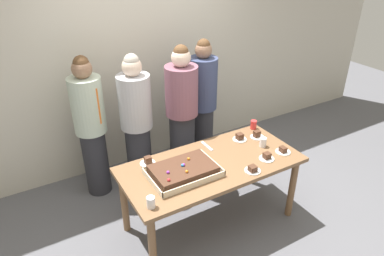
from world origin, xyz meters
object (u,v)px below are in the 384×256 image
(drink_cup_middle, at_px, (253,125))
(sheet_cake, at_px, (183,171))
(plated_slice_far_right, at_px, (253,170))
(party_table, at_px, (211,171))
(plated_slice_near_right, at_px, (148,162))
(cake_server_utensil, at_px, (207,146))
(person_green_shirt_behind, at_px, (203,104))
(plated_slice_near_left, at_px, (257,135))
(plated_slice_far_left, at_px, (283,151))
(person_striped_tie_right, at_px, (137,124))
(plated_slice_center_back, at_px, (267,157))
(drink_cup_nearest, at_px, (263,142))
(person_far_right_suit, at_px, (91,127))
(plated_slice_center_front, at_px, (240,138))
(drink_cup_far_end, at_px, (151,202))
(person_serving_front, at_px, (182,116))

(drink_cup_middle, bearing_deg, sheet_cake, -161.47)
(sheet_cake, height_order, plated_slice_far_right, sheet_cake)
(party_table, xyz_separation_m, plated_slice_near_right, (-0.54, 0.29, 0.12))
(cake_server_utensil, bearing_deg, plated_slice_far_right, -77.89)
(drink_cup_middle, relative_size, person_green_shirt_behind, 0.06)
(drink_cup_middle, bearing_deg, plated_slice_near_right, -177.83)
(cake_server_utensil, bearing_deg, plated_slice_near_left, -11.38)
(plated_slice_far_left, height_order, person_striped_tie_right, person_striped_tie_right)
(plated_slice_center_back, bearing_deg, plated_slice_far_right, -159.30)
(drink_cup_nearest, xyz_separation_m, person_far_right_suit, (-1.47, 1.13, 0.06))
(plated_slice_near_left, bearing_deg, person_striped_tie_right, 144.43)
(person_far_right_suit, bearing_deg, plated_slice_near_left, 34.10)
(drink_cup_nearest, bearing_deg, plated_slice_near_right, 165.38)
(sheet_cake, xyz_separation_m, cake_server_utensil, (0.45, 0.31, -0.04))
(plated_slice_far_right, height_order, drink_cup_middle, drink_cup_middle)
(plated_slice_far_right, bearing_deg, person_far_right_suit, 127.43)
(party_table, bearing_deg, person_striped_tie_right, 112.22)
(plated_slice_center_front, height_order, drink_cup_far_end, drink_cup_far_end)
(plated_slice_center_front, distance_m, person_striped_tie_right, 1.14)
(sheet_cake, xyz_separation_m, person_green_shirt_behind, (0.85, 1.04, 0.06))
(person_green_shirt_behind, bearing_deg, person_striped_tie_right, -45.97)
(cake_server_utensil, bearing_deg, person_serving_front, 90.87)
(plated_slice_near_left, distance_m, drink_cup_middle, 0.20)
(plated_slice_center_front, bearing_deg, sheet_cake, -163.35)
(cake_server_utensil, height_order, person_striped_tie_right, person_striped_tie_right)
(party_table, height_order, cake_server_utensil, cake_server_utensil)
(person_serving_front, height_order, person_far_right_suit, person_serving_front)
(plated_slice_far_left, height_order, person_far_right_suit, person_far_right_suit)
(plated_slice_center_front, height_order, person_far_right_suit, person_far_right_suit)
(plated_slice_center_back, bearing_deg, drink_cup_far_end, -176.80)
(plated_slice_far_right, distance_m, drink_cup_nearest, 0.48)
(plated_slice_near_left, xyz_separation_m, person_far_right_suit, (-1.54, 0.95, 0.08))
(drink_cup_far_end, bearing_deg, drink_cup_middle, 22.09)
(drink_cup_far_end, xyz_separation_m, cake_server_utensil, (0.89, 0.57, -0.05))
(cake_server_utensil, height_order, person_serving_front, person_serving_front)
(drink_cup_nearest, bearing_deg, person_serving_front, 122.11)
(plated_slice_far_right, distance_m, drink_cup_middle, 0.85)
(sheet_cake, relative_size, person_serving_front, 0.38)
(plated_slice_far_right, bearing_deg, drink_cup_middle, 50.68)
(party_table, xyz_separation_m, plated_slice_center_back, (0.50, -0.22, 0.11))
(person_striped_tie_right, bearing_deg, drink_cup_nearest, 43.65)
(plated_slice_near_right, bearing_deg, drink_cup_middle, 2.17)
(plated_slice_far_left, xyz_separation_m, plated_slice_center_back, (-0.22, -0.01, 0.00))
(plated_slice_far_left, distance_m, drink_cup_nearest, 0.22)
(plated_slice_center_front, height_order, drink_cup_middle, drink_cup_middle)
(plated_slice_far_left, distance_m, person_green_shirt_behind, 1.24)
(plated_slice_center_front, xyz_separation_m, person_serving_front, (-0.38, 0.59, 0.10))
(plated_slice_center_back, distance_m, drink_cup_nearest, 0.24)
(party_table, relative_size, person_striped_tie_right, 1.07)
(party_table, distance_m, cake_server_utensil, 0.32)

